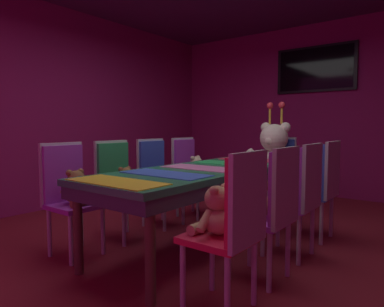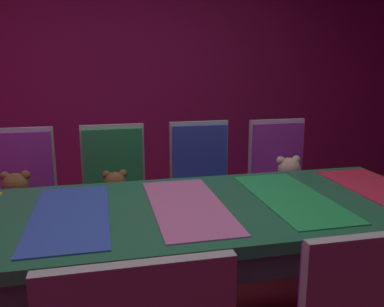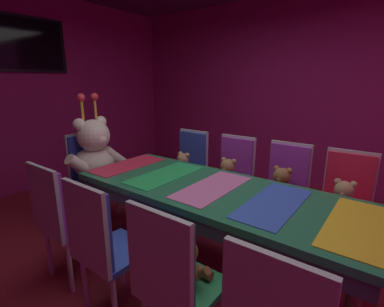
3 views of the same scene
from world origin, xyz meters
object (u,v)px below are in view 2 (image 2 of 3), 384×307
object	(u,v)px
chair_left_1	(115,186)
chair_left_0	(21,192)
teddy_left_0	(17,201)
chair_left_3	(279,175)
banquet_table	(187,224)
teddy_left_1	(116,196)
teddy_left_3	(289,182)
chair_left_2	(201,179)

from	to	relation	value
chair_left_1	chair_left_0	bearing A→B (deg)	-89.55
teddy_left_0	chair_left_3	distance (m)	1.72
banquet_table	teddy_left_1	size ratio (longest dim) A/B	8.32
banquet_table	teddy_left_3	world-z (taller)	teddy_left_3
chair_left_2	teddy_left_3	bearing A→B (deg)	72.76
chair_left_2	chair_left_3	size ratio (longest dim) A/B	1.00
banquet_table	teddy_left_0	bearing A→B (deg)	-129.27
teddy_left_0	chair_left_1	xyz separation A→B (m)	(-0.15, 0.57, 0.01)
chair_left_0	chair_left_2	xyz separation A→B (m)	(-0.02, 1.15, 0.00)
banquet_table	teddy_left_0	xyz separation A→B (m)	(-0.71, -0.86, -0.07)
chair_left_0	teddy_left_3	bearing A→B (deg)	84.89
teddy_left_0	teddy_left_3	world-z (taller)	teddy_left_3
teddy_left_0	teddy_left_3	distance (m)	1.71
banquet_table	teddy_left_0	world-z (taller)	teddy_left_0
chair_left_2	teddy_left_3	world-z (taller)	chair_left_2
chair_left_0	teddy_left_0	world-z (taller)	chair_left_0
chair_left_1	teddy_left_3	xyz separation A→B (m)	(0.16, 1.15, -0.01)
teddy_left_1	chair_left_2	distance (m)	0.61
chair_left_0	chair_left_1	bearing A→B (deg)	90.45
banquet_table	teddy_left_3	distance (m)	1.10
banquet_table	chair_left_3	bearing A→B (deg)	134.76
chair_left_1	chair_left_2	size ratio (longest dim) A/B	1.00
teddy_left_0	chair_left_3	bearing A→B (deg)	94.58
teddy_left_0	banquet_table	bearing A→B (deg)	50.73
chair_left_1	chair_left_2	bearing A→B (deg)	91.66
teddy_left_0	chair_left_1	bearing A→B (deg)	104.78
banquet_table	chair_left_3	world-z (taller)	chair_left_3
banquet_table	teddy_left_3	size ratio (longest dim) A/B	7.41
teddy_left_1	teddy_left_3	xyz separation A→B (m)	(0.01, 1.15, 0.01)
banquet_table	chair_left_0	world-z (taller)	chair_left_0
teddy_left_1	chair_left_2	size ratio (longest dim) A/B	0.29
teddy_left_3	chair_left_0	bearing A→B (deg)	-95.11
teddy_left_3	chair_left_3	bearing A→B (deg)	-180.00
teddy_left_1	teddy_left_3	size ratio (longest dim) A/B	0.89
teddy_left_0	teddy_left_3	bearing A→B (deg)	89.73
chair_left_1	teddy_left_3	bearing A→B (deg)	82.18
banquet_table	teddy_left_3	xyz separation A→B (m)	(-0.70, 0.85, -0.07)
banquet_table	chair_left_1	bearing A→B (deg)	-160.87
teddy_left_0	teddy_left_1	xyz separation A→B (m)	(-0.01, 0.57, -0.01)
chair_left_2	chair_left_3	distance (m)	0.56
banquet_table	chair_left_2	distance (m)	0.92
teddy_left_1	chair_left_3	world-z (taller)	chair_left_3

